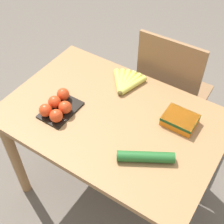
% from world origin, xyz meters
% --- Properties ---
extents(ground_plane, '(12.00, 12.00, 0.00)m').
position_xyz_m(ground_plane, '(0.00, 0.00, 0.00)').
color(ground_plane, '#665B51').
extents(dining_table, '(1.09, 0.73, 0.73)m').
position_xyz_m(dining_table, '(0.00, 0.00, 0.61)').
color(dining_table, '#9E7044').
rests_on(dining_table, ground_plane).
extents(chair, '(0.43, 0.41, 0.96)m').
position_xyz_m(chair, '(0.09, 0.56, 0.49)').
color(chair, '#8E6642').
rests_on(chair, ground_plane).
extents(banana_bunch, '(0.19, 0.20, 0.03)m').
position_xyz_m(banana_bunch, '(-0.06, 0.23, 0.75)').
color(banana_bunch, brown).
rests_on(banana_bunch, dining_table).
extents(tomato_pack, '(0.14, 0.21, 0.08)m').
position_xyz_m(tomato_pack, '(-0.24, -0.12, 0.77)').
color(tomato_pack, black).
rests_on(tomato_pack, dining_table).
extents(carrot_bag, '(0.16, 0.13, 0.05)m').
position_xyz_m(carrot_bag, '(0.30, 0.14, 0.76)').
color(carrot_bag, orange).
rests_on(carrot_bag, dining_table).
extents(cucumber_near, '(0.24, 0.17, 0.05)m').
position_xyz_m(cucumber_near, '(0.27, -0.14, 0.76)').
color(cucumber_near, '#236028').
rests_on(cucumber_near, dining_table).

